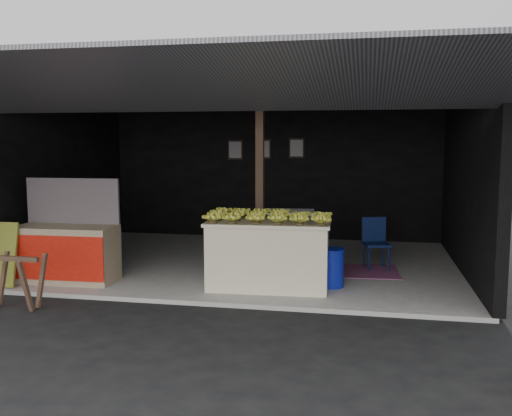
% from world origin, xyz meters
% --- Properties ---
extents(ground, '(80.00, 80.00, 0.00)m').
position_xyz_m(ground, '(0.00, 0.00, 0.00)').
color(ground, black).
rests_on(ground, ground).
extents(concrete_slab, '(7.00, 5.00, 0.06)m').
position_xyz_m(concrete_slab, '(0.00, 2.50, 0.03)').
color(concrete_slab, gray).
rests_on(concrete_slab, ground).
extents(shophouse, '(7.40, 7.29, 3.02)m').
position_xyz_m(shophouse, '(0.00, 2.82, 2.10)').
color(shophouse, black).
rests_on(shophouse, ground).
extents(banana_table, '(1.76, 1.13, 0.95)m').
position_xyz_m(banana_table, '(0.62, 0.95, 0.53)').
color(banana_table, beige).
rests_on(banana_table, concrete_slab).
extents(banana_pile, '(1.63, 1.02, 0.19)m').
position_xyz_m(banana_pile, '(0.62, 0.95, 1.10)').
color(banana_pile, gold).
rests_on(banana_pile, banana_table).
extents(white_crate, '(0.92, 0.67, 0.95)m').
position_xyz_m(white_crate, '(0.72, 2.00, 0.54)').
color(white_crate, white).
rests_on(white_crate, concrete_slab).
extents(neighbor_stall, '(1.47, 0.71, 1.50)m').
position_xyz_m(neighbor_stall, '(-2.36, 0.67, 0.51)').
color(neighbor_stall, '#998466').
rests_on(neighbor_stall, concrete_slab).
extents(sawhorse, '(0.71, 0.62, 0.68)m').
position_xyz_m(sawhorse, '(-2.38, -0.57, 0.43)').
color(sawhorse, '#4F3627').
rests_on(sawhorse, ground).
extents(water_barrel, '(0.35, 0.35, 0.51)m').
position_xyz_m(water_barrel, '(1.48, 1.09, 0.32)').
color(water_barrel, '#0D1A97').
rests_on(water_barrel, concrete_slab).
extents(plastic_chair, '(0.48, 0.48, 0.82)m').
position_xyz_m(plastic_chair, '(2.10, 2.38, 0.54)').
color(plastic_chair, '#0B163E').
rests_on(plastic_chair, concrete_slab).
extents(magenta_rug, '(1.56, 1.10, 0.01)m').
position_xyz_m(magenta_rug, '(1.71, 2.12, 0.07)').
color(magenta_rug, '#6B1755').
rests_on(magenta_rug, concrete_slab).
extents(picture_frames, '(1.62, 0.04, 0.46)m').
position_xyz_m(picture_frames, '(-0.17, 4.89, 1.93)').
color(picture_frames, black).
rests_on(picture_frames, shophouse).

